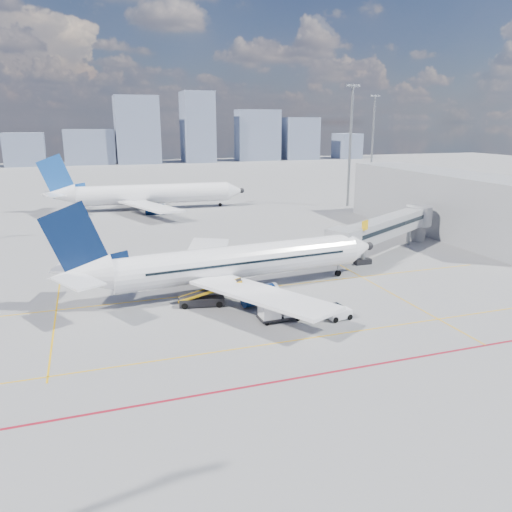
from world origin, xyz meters
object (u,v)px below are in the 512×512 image
at_px(second_aircraft, 146,194).
at_px(belt_loader, 203,299).
at_px(baggage_tug, 338,312).
at_px(cargo_dolly, 279,308).
at_px(main_aircraft, 228,263).
at_px(ramp_worker, 319,309).

relative_size(second_aircraft, belt_loader, 6.41).
xyz_separation_m(baggage_tug, cargo_dolly, (-5.27, 1.60, 0.47)).
xyz_separation_m(baggage_tug, belt_loader, (-11.09, 7.64, -0.05)).
height_order(main_aircraft, belt_loader, main_aircraft).
height_order(second_aircraft, baggage_tug, second_aircraft).
distance_m(baggage_tug, ramp_worker, 1.85).
distance_m(baggage_tug, cargo_dolly, 5.52).
height_order(second_aircraft, ramp_worker, second_aircraft).
distance_m(second_aircraft, cargo_dolly, 65.95).
bearing_deg(second_aircraft, main_aircraft, -84.73).
relative_size(belt_loader, ramp_worker, 3.56).
xyz_separation_m(main_aircraft, ramp_worker, (5.90, -10.03, -2.30)).
relative_size(baggage_tug, cargo_dolly, 0.57).
bearing_deg(cargo_dolly, second_aircraft, 91.97).
relative_size(main_aircraft, cargo_dolly, 9.15).
xyz_separation_m(second_aircraft, ramp_worker, (7.96, -66.56, -2.30)).
distance_m(cargo_dolly, belt_loader, 8.41).
relative_size(cargo_dolly, belt_loader, 0.62).
bearing_deg(ramp_worker, belt_loader, 92.39).
height_order(baggage_tug, cargo_dolly, cargo_dolly).
xyz_separation_m(baggage_tug, ramp_worker, (-1.65, 0.81, 0.19)).
relative_size(cargo_dolly, ramp_worker, 2.19).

